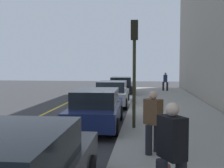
{
  "coord_description": "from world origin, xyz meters",
  "views": [
    {
      "loc": [
        -15.5,
        -1.85,
        2.45
      ],
      "look_at": [
        -1.2,
        -0.17,
        1.49
      ],
      "focal_mm": 44.78,
      "sensor_mm": 36.0,
      "label": 1
    }
  ],
  "objects": [
    {
      "name": "parked_car_black",
      "position": [
        7.33,
        0.07,
        0.76
      ],
      "size": [
        4.47,
        2.03,
        1.51
      ],
      "color": "black",
      "rests_on": "ground"
    },
    {
      "name": "pedestrian_navy_coat",
      "position": [
        10.37,
        -3.72,
        1.04
      ],
      "size": [
        0.51,
        0.54,
        1.66
      ],
      "color": "black",
      "rests_on": "sidewalk"
    },
    {
      "name": "parked_car_silver",
      "position": [
        1.09,
        0.08,
        0.76
      ],
      "size": [
        4.16,
        1.92,
        1.51
      ],
      "color": "black",
      "rests_on": "ground"
    },
    {
      "name": "pedestrian_brown_coat",
      "position": [
        -8.23,
        -2.07,
        1.02
      ],
      "size": [
        0.49,
        0.52,
        1.64
      ],
      "color": "black",
      "rests_on": "sidewalk"
    },
    {
      "name": "ground_plane",
      "position": [
        0.0,
        0.0,
        0.0
      ],
      "size": [
        56.0,
        56.0,
        0.0
      ],
      "primitive_type": "plane",
      "color": "#333335"
    },
    {
      "name": "traffic_light_pole",
      "position": [
        -5.26,
        -1.46,
        2.83
      ],
      "size": [
        0.35,
        0.26,
        3.93
      ],
      "color": "#2D2D19",
      "rests_on": "sidewalk"
    },
    {
      "name": "lane_stripe_centre",
      "position": [
        0.0,
        3.2,
        0.0
      ],
      "size": [
        28.0,
        0.14,
        0.01
      ],
      "primitive_type": "cube",
      "color": "gold",
      "rests_on": "ground"
    },
    {
      "name": "sidewalk",
      "position": [
        0.0,
        -3.3,
        0.07
      ],
      "size": [
        28.0,
        4.6,
        0.15
      ],
      "primitive_type": "cube",
      "color": "gray",
      "rests_on": "ground"
    },
    {
      "name": "pedestrian_black_coat",
      "position": [
        -11.02,
        -2.29,
        1.06
      ],
      "size": [
        0.55,
        0.51,
        1.71
      ],
      "color": "black",
      "rests_on": "sidewalk"
    },
    {
      "name": "parked_car_navy",
      "position": [
        -4.69,
        0.03,
        0.76
      ],
      "size": [
        4.84,
        2.02,
        1.51
      ],
      "color": "black",
      "rests_on": "ground"
    },
    {
      "name": "snow_bank_curb",
      "position": [
        5.33,
        -0.7,
        0.11
      ],
      "size": [
        8.89,
        0.56,
        0.22
      ],
      "primitive_type": "cube",
      "color": "white",
      "rests_on": "ground"
    }
  ]
}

